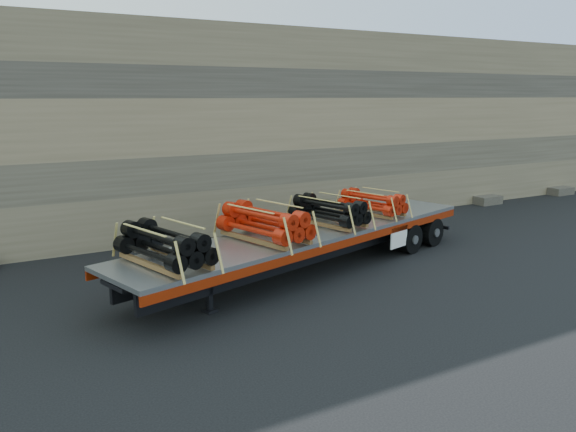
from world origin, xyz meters
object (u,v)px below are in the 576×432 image
bundle_midfront (265,224)px  bundle_midrear (329,212)px  trailer (309,250)px  bundle_rear (372,203)px  bundle_front (165,246)px

bundle_midfront → bundle_midrear: bundle_midfront is taller
bundle_midfront → bundle_midrear: bearing=-0.0°
trailer → bundle_rear: 2.97m
bundle_front → bundle_rear: bundle_front is taller
bundle_midrear → bundle_rear: bundle_midrear is taller
trailer → bundle_front: size_ratio=5.05×
trailer → bundle_rear: (2.71, 0.78, 0.92)m
bundle_midfront → trailer: bearing=-0.0°
bundle_midrear → bundle_rear: bearing=0.0°
bundle_midrear → bundle_rear: 2.00m
bundle_front → bundle_midrear: bundle_front is taller
trailer → bundle_midrear: 1.26m
bundle_midrear → bundle_midfront: bearing=180.0°
bundle_rear → bundle_midrear: bearing=180.0°
bundle_front → bundle_midfront: bundle_midfront is taller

